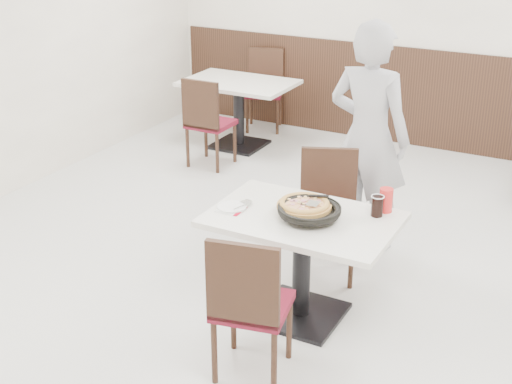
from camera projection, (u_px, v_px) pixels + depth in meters
The scene contains 19 objects.
floor at pixel (276, 280), 5.33m from camera, with size 7.00×7.00×0.00m, color beige.
wall_back at pixel (423, 20), 7.62m from camera, with size 6.00×0.04×2.80m, color beige.
wainscot_back at pixel (415, 98), 7.94m from camera, with size 5.90×0.03×1.10m, color black.
main_table at pixel (302, 268), 4.74m from camera, with size 1.20×0.80×0.75m, color silver, non-canonical shape.
chair_near at pixel (253, 302), 4.15m from camera, with size 0.42×0.42×0.95m, color black, non-canonical shape.
chair_far at pixel (328, 218), 5.22m from camera, with size 0.42×0.42×0.95m, color black, non-canonical shape.
trivet at pixel (306, 215), 4.57m from camera, with size 0.12×0.12×0.04m, color black.
pizza_pan at pixel (309, 213), 4.54m from camera, with size 0.38×0.38×0.01m, color black.
pizza at pixel (304, 206), 4.60m from camera, with size 0.36×0.36×0.02m, color tan.
pizza_server at pixel (313, 203), 4.56m from camera, with size 0.07×0.09×0.00m, color white.
napkin at pixel (231, 209), 4.69m from camera, with size 0.16×0.16×0.00m, color silver.
side_plate at pixel (232, 207), 4.71m from camera, with size 0.20×0.20×0.01m, color white.
fork at pixel (242, 206), 4.70m from camera, with size 0.01×0.16×0.00m, color white.
cola_glass at pixel (377, 206), 4.58m from camera, with size 0.08×0.08×0.13m, color black.
red_cup at pixel (386, 200), 4.64m from camera, with size 0.09×0.09×0.16m, color red.
diner_person at pixel (368, 138), 5.53m from camera, with size 0.67×0.44×1.83m, color silver.
bg_table_left at pixel (239, 114), 7.97m from camera, with size 1.20×0.80×0.75m, color silver, non-canonical shape.
bg_chair_left_near at pixel (211, 121), 7.38m from camera, with size 0.42×0.42×0.95m, color black, non-canonical shape.
bg_chair_left_far at pixel (264, 91), 8.50m from camera, with size 0.42×0.42×0.95m, color black, non-canonical shape.
Camera 1 is at (2.05, -4.17, 2.70)m, focal length 50.00 mm.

